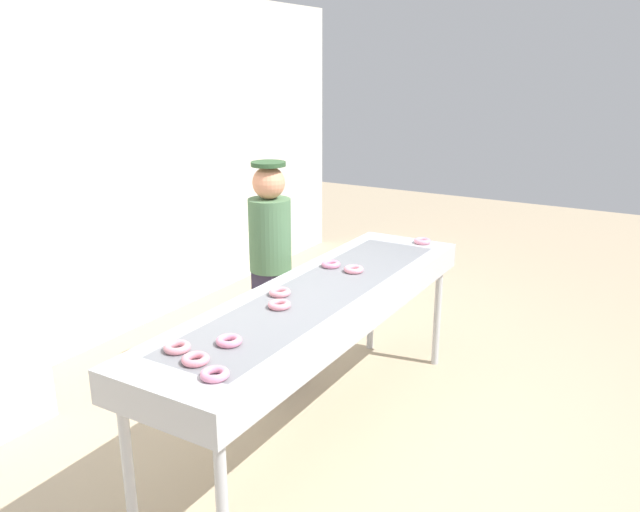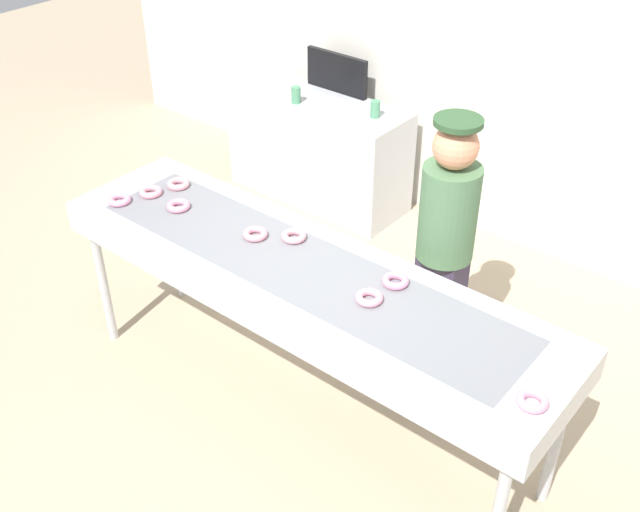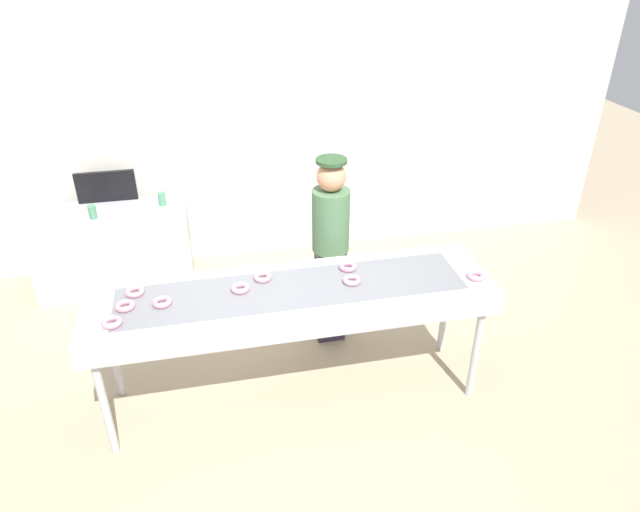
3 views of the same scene
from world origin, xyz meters
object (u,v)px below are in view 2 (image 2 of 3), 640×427
object	(u,v)px
plain_donut_9	(498,403)
customer_waiting	(94,291)
menu_display	(510,75)
plain_donut_4	(277,165)
worker_baker	(538,281)
plain_donut_0	(310,224)
plain_donut_10	(542,376)
worker_assistant	(413,187)
paper_cup_2	(534,119)
plain_donut_1	(463,325)
plain_donut_2	(414,319)
plain_donut_6	(335,197)
paper_cup_1	(413,81)
plain_donut_8	(359,276)
fryer_conveyor	(374,275)
plain_donut_7	(303,191)
paper_cup_0	(467,95)
plain_donut_5	(393,260)
prep_counter	(476,162)

from	to	relation	value
plain_donut_9	customer_waiting	distance (m)	2.09
plain_donut_9	menu_display	bearing A→B (deg)	134.24
plain_donut_4	worker_baker	size ratio (longest dim) A/B	0.07
plain_donut_0	worker_baker	world-z (taller)	worker_baker
plain_donut_9	plain_donut_10	bearing A→B (deg)	91.87
worker_assistant	paper_cup_2	size ratio (longest dim) A/B	13.52
plain_donut_10	paper_cup_2	world-z (taller)	plain_donut_10
menu_display	plain_donut_1	bearing A→B (deg)	-49.26
plain_donut_2	plain_donut_9	size ratio (longest dim) A/B	1.00
plain_donut_6	paper_cup_1	distance (m)	1.88
plain_donut_6	plain_donut_8	distance (m)	0.76
fryer_conveyor	menu_display	xyz separation A→B (m)	(-1.19, 2.15, 0.19)
plain_donut_7	paper_cup_1	world-z (taller)	plain_donut_7
worker_assistant	paper_cup_0	size ratio (longest dim) A/B	13.52
plain_donut_10	paper_cup_2	distance (m)	2.63
paper_cup_2	menu_display	xyz separation A→B (m)	(-0.45, 0.20, 0.12)
plain_donut_5	worker_assistant	xyz separation A→B (m)	(-0.62, 0.65, -0.09)
fryer_conveyor	plain_donut_1	bearing A→B (deg)	1.29
plain_donut_2	plain_donut_7	size ratio (longest dim) A/B	1.00
plain_donut_6	menu_display	world-z (taller)	menu_display
worker_baker	paper_cup_0	xyz separation A→B (m)	(-1.79, 1.13, 0.10)
plain_donut_0	paper_cup_0	distance (m)	2.13
plain_donut_0	plain_donut_6	distance (m)	0.32
plain_donut_9	worker_baker	bearing A→B (deg)	123.92
fryer_conveyor	plain_donut_6	distance (m)	0.63
plain_donut_9	plain_donut_5	bearing A→B (deg)	166.01
paper_cup_0	worker_baker	bearing A→B (deg)	-32.30
plain_donut_2	customer_waiting	size ratio (longest dim) A/B	0.07
plain_donut_1	worker_baker	distance (m)	0.73
plain_donut_8	plain_donut_10	distance (m)	1.03
paper_cup_1	plain_donut_7	bearing A→B (deg)	-59.36
plain_donut_5	prep_counter	distance (m)	2.32
plain_donut_8	plain_donut_0	bearing A→B (deg)	174.11
plain_donut_0	paper_cup_0	bearing A→B (deg)	113.76
plain_donut_8	plain_donut_10	size ratio (longest dim) A/B	1.00
plain_donut_1	paper_cup_1	bearing A→B (deg)	144.98
plain_donut_10	paper_cup_1	bearing A→B (deg)	150.21
plain_donut_8	paper_cup_0	distance (m)	2.43
plain_donut_0	plain_donut_1	bearing A→B (deg)	6.54
plain_donut_0	plain_donut_7	world-z (taller)	same
plain_donut_2	plain_donut_6	distance (m)	1.14
plain_donut_5	plain_donut_10	bearing A→B (deg)	0.59
plain_donut_0	worker_assistant	size ratio (longest dim) A/B	0.07
plain_donut_1	paper_cup_1	world-z (taller)	plain_donut_1
plain_donut_5	worker_baker	distance (m)	0.78
plain_donut_0	paper_cup_0	xyz separation A→B (m)	(-0.86, 1.95, -0.05)
plain_donut_2	paper_cup_2	bearing A→B (deg)	120.34
plain_donut_6	plain_donut_1	bearing A→B (deg)	-6.83
plain_donut_8	paper_cup_1	distance (m)	2.58
paper_cup_1	plain_donut_5	bearing A→B (deg)	-42.02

